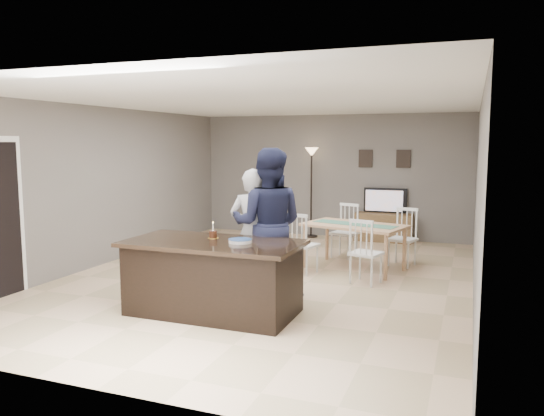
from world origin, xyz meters
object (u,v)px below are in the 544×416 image
at_px(television, 385,201).
at_px(woman, 253,233).
at_px(dining_table, 354,232).
at_px(floor_lamp, 311,168).
at_px(kitchen_island, 213,277).
at_px(plate_stack, 240,241).
at_px(tv_console, 383,227).
at_px(birthday_cake, 213,234).
at_px(man, 268,224).

distance_m(television, woman, 4.90).
distance_m(dining_table, floor_lamp, 3.20).
distance_m(television, dining_table, 2.78).
bearing_deg(dining_table, floor_lamp, 134.79).
bearing_deg(floor_lamp, kitchen_island, -85.94).
xyz_separation_m(plate_stack, dining_table, (0.79, 2.84, -0.30)).
relative_size(tv_console, television, 1.31).
relative_size(dining_table, floor_lamp, 1.08).
xyz_separation_m(tv_console, birthday_cake, (-1.29, -5.38, 0.65)).
xyz_separation_m(television, man, (-0.80, -4.82, 0.15)).
bearing_deg(floor_lamp, birthday_cake, -86.77).
relative_size(man, floor_lamp, 1.02).
distance_m(kitchen_island, floor_lamp, 5.65).
bearing_deg(tv_console, dining_table, -91.32).
height_order(tv_console, man, man).
xyz_separation_m(television, woman, (-1.03, -4.79, 0.01)).
bearing_deg(woman, floor_lamp, -91.32).
xyz_separation_m(man, plate_stack, (-0.05, -0.79, -0.09)).
xyz_separation_m(television, floor_lamp, (-1.59, -0.11, 0.68)).
xyz_separation_m(television, birthday_cake, (-1.29, -5.45, 0.09)).
relative_size(kitchen_island, television, 2.35).
bearing_deg(plate_stack, man, 86.26).
bearing_deg(kitchen_island, birthday_cake, 115.91).
relative_size(woman, plate_stack, 6.14).
bearing_deg(television, floor_lamp, 3.86).
xyz_separation_m(television, dining_table, (-0.06, -2.77, -0.24)).
xyz_separation_m(kitchen_island, television, (1.20, 5.64, 0.41)).
relative_size(television, floor_lamp, 0.46).
height_order(tv_console, woman, woman).
xyz_separation_m(birthday_cake, dining_table, (1.23, 2.68, -0.32)).
bearing_deg(dining_table, tv_console, 103.58).
height_order(tv_console, dining_table, dining_table).
distance_m(birthday_cake, dining_table, 2.97).
bearing_deg(dining_table, woman, -100.58).
bearing_deg(birthday_cake, dining_table, 65.40).
bearing_deg(tv_console, television, 90.00).
bearing_deg(television, dining_table, 88.71).
xyz_separation_m(woman, floor_lamp, (-0.57, 4.69, 0.66)).
bearing_deg(floor_lamp, plate_stack, -82.30).
bearing_deg(tv_console, birthday_cake, -103.48).
distance_m(television, plate_stack, 5.68).
height_order(dining_table, floor_lamp, floor_lamp).
relative_size(plate_stack, dining_table, 0.13).
bearing_deg(tv_console, floor_lamp, -178.66).
height_order(woman, plate_stack, woman).
bearing_deg(man, dining_table, -121.38).
xyz_separation_m(plate_stack, floor_lamp, (-0.74, 5.50, 0.62)).
height_order(woman, birthday_cake, woman).
bearing_deg(birthday_cake, floor_lamp, 93.23).
distance_m(kitchen_island, birthday_cake, 0.54).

